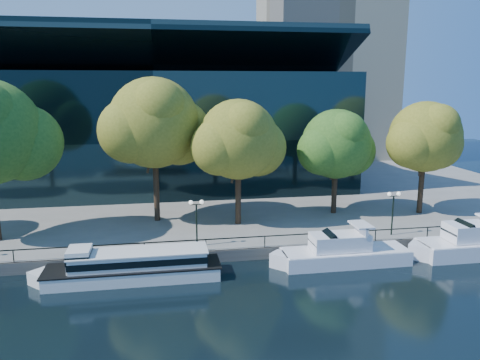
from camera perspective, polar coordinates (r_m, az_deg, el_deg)
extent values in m
plane|color=black|center=(36.75, -3.63, -11.75)|extent=(160.00, 160.00, 0.00)
cube|color=slate|center=(71.54, -6.76, 0.21)|extent=(90.00, 67.00, 1.00)
cube|color=#47443F|center=(39.38, -4.12, -9.34)|extent=(90.00, 0.25, 1.00)
cube|color=black|center=(39.07, -4.18, -7.25)|extent=(88.20, 0.08, 0.08)
cube|color=black|center=(39.23, -4.17, -7.94)|extent=(0.07, 0.07, 0.90)
cube|color=black|center=(65.89, -10.20, 5.73)|extent=(50.00, 24.00, 16.00)
cube|color=black|center=(61.63, -10.55, 14.17)|extent=(50.00, 17.14, 7.86)
cube|color=silver|center=(37.04, -12.82, -11.00)|extent=(12.86, 3.12, 1.01)
cube|color=black|center=(36.84, -12.86, -10.25)|extent=(13.12, 3.19, 0.11)
cube|color=silver|center=(37.99, -22.73, -11.05)|extent=(2.58, 2.58, 1.01)
cube|color=silver|center=(36.61, -12.17, -9.39)|extent=(10.03, 2.56, 1.10)
cube|color=black|center=(36.59, -12.18, -9.32)|extent=(10.16, 2.62, 0.51)
cube|color=silver|center=(36.40, -12.21, -8.51)|extent=(10.29, 2.69, 0.09)
cube|color=silver|center=(36.99, -18.97, -9.10)|extent=(1.65, 2.19, 1.65)
cube|color=black|center=(36.92, -18.99, -8.83)|extent=(1.70, 2.25, 0.64)
cube|color=white|center=(39.99, 12.70, -9.12)|extent=(10.46, 2.99, 1.20)
cube|color=white|center=(38.38, 5.34, -9.78)|extent=(2.29, 2.29, 1.20)
cube|color=white|center=(39.78, 12.74, -8.29)|extent=(10.25, 2.93, 0.08)
cube|color=white|center=(39.35, 12.07, -7.36)|extent=(4.71, 2.24, 1.30)
cube|color=black|center=(38.85, 10.20, -7.38)|extent=(2.06, 2.15, 1.63)
cube|color=white|center=(39.74, 14.53, -5.85)|extent=(0.25, 2.33, 0.80)
cube|color=white|center=(39.62, 14.56, -5.30)|extent=(1.39, 2.33, 0.15)
cube|color=white|center=(45.60, 26.88, -7.42)|extent=(10.14, 3.15, 1.35)
cube|color=white|center=(42.84, 21.36, -8.13)|extent=(2.48, 2.48, 1.35)
cube|color=white|center=(45.39, 26.96, -6.58)|extent=(9.93, 3.09, 0.09)
cube|color=white|center=(44.86, 26.53, -5.65)|extent=(4.56, 2.37, 1.46)
cube|color=black|center=(44.08, 25.16, -5.66)|extent=(2.06, 2.27, 1.70)
sphere|color=#29551A|center=(45.83, -24.86, 4.15)|extent=(6.78, 6.78, 6.78)
cylinder|color=black|center=(47.43, -10.20, -0.27)|extent=(0.56, 0.56, 7.88)
cylinder|color=black|center=(47.09, -9.72, 3.49)|extent=(1.24, 1.88, 3.94)
cylinder|color=black|center=(46.64, -10.81, 3.03)|extent=(1.13, 1.29, 3.52)
sphere|color=#64661B|center=(46.59, -10.46, 6.87)|extent=(8.86, 8.86, 8.86)
sphere|color=#64661B|center=(48.04, -7.47, 5.77)|extent=(6.64, 6.64, 6.64)
sphere|color=#64661B|center=(45.84, -13.22, 5.84)|extent=(6.20, 6.20, 6.20)
sphere|color=#64661B|center=(44.71, -9.98, 8.68)|extent=(5.32, 5.32, 5.32)
cylinder|color=black|center=(45.69, -0.23, -1.30)|extent=(0.56, 0.56, 6.69)
cylinder|color=black|center=(45.45, 0.35, 2.01)|extent=(1.10, 1.65, 3.36)
cylinder|color=black|center=(44.86, -0.67, 1.57)|extent=(1.01, 1.14, 3.00)
sphere|color=#64661B|center=(44.83, -0.23, 4.97)|extent=(7.70, 7.70, 7.70)
sphere|color=#64661B|center=(46.47, 2.11, 4.00)|extent=(5.78, 5.78, 5.78)
sphere|color=#64661B|center=(43.87, -2.56, 4.05)|extent=(5.39, 5.39, 5.39)
sphere|color=#64661B|center=(43.25, 0.61, 6.52)|extent=(4.62, 4.62, 4.62)
cylinder|color=black|center=(50.70, 11.45, -0.67)|extent=(0.56, 0.56, 5.94)
cylinder|color=black|center=(50.63, 12.00, 1.98)|extent=(1.01, 1.50, 2.99)
cylinder|color=black|center=(49.88, 11.24, 1.62)|extent=(0.93, 1.05, 2.67)
sphere|color=#29551A|center=(49.95, 11.65, 4.32)|extent=(7.26, 7.26, 7.26)
sphere|color=#29551A|center=(51.82, 13.24, 3.50)|extent=(5.45, 5.45, 5.45)
sphere|color=#29551A|center=(48.72, 9.94, 3.56)|extent=(5.09, 5.09, 5.09)
sphere|color=#29551A|center=(48.61, 12.73, 5.59)|extent=(4.36, 4.36, 4.36)
cylinder|color=black|center=(53.19, 21.24, -0.33)|extent=(0.56, 0.56, 6.54)
cylinder|color=black|center=(53.18, 21.79, 2.44)|extent=(1.08, 1.62, 3.29)
cylinder|color=black|center=(52.33, 21.21, 2.09)|extent=(1.00, 1.12, 2.94)
sphere|color=#64661B|center=(52.46, 21.63, 4.92)|extent=(7.37, 7.37, 7.37)
sphere|color=#64661B|center=(54.56, 22.79, 4.08)|extent=(5.53, 5.53, 5.53)
sphere|color=#64661B|center=(50.96, 20.23, 4.22)|extent=(5.16, 5.16, 5.16)
sphere|color=#64661B|center=(51.29, 22.94, 6.13)|extent=(4.42, 4.42, 4.42)
cylinder|color=black|center=(39.94, -5.30, -5.56)|extent=(0.14, 0.14, 3.60)
cube|color=black|center=(39.43, -5.35, -2.99)|extent=(0.90, 0.06, 0.06)
sphere|color=white|center=(39.35, -6.01, -2.74)|extent=(0.36, 0.36, 0.36)
sphere|color=white|center=(39.42, -4.70, -2.69)|extent=(0.36, 0.36, 0.36)
cylinder|color=black|center=(44.85, 18.09, -4.18)|extent=(0.14, 0.14, 3.60)
cube|color=black|center=(44.40, 18.24, -1.88)|extent=(0.90, 0.06, 0.06)
sphere|color=white|center=(44.15, 17.74, -1.65)|extent=(0.36, 0.36, 0.36)
sphere|color=white|center=(44.57, 18.77, -1.60)|extent=(0.36, 0.36, 0.36)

